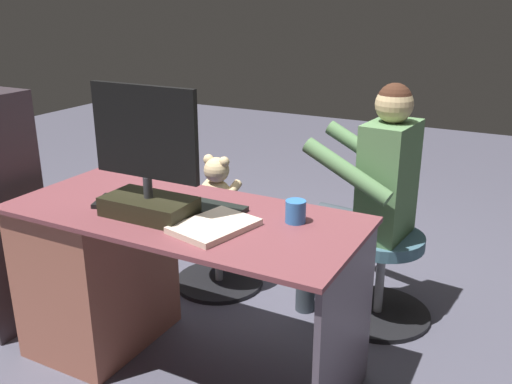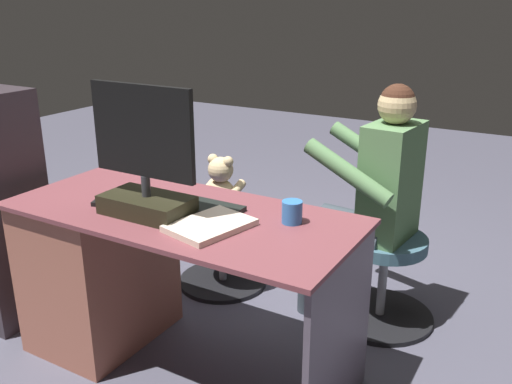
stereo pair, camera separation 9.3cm
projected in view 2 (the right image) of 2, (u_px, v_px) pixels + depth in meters
ground_plane at (234, 323)px, 2.82m from camera, size 10.00×10.00×0.00m
desk at (114, 266)px, 2.56m from camera, size 1.46×0.65×0.73m
monitor at (145, 172)px, 2.17m from camera, size 0.47×0.20×0.51m
keyboard at (194, 205)px, 2.30m from camera, size 0.42×0.14×0.02m
computer_mouse at (135, 189)px, 2.46m from camera, size 0.06×0.10×0.04m
cup at (292, 212)px, 2.13m from camera, size 0.08×0.08×0.09m
tv_remote at (104, 199)px, 2.37m from camera, size 0.09×0.16×0.02m
notebook_binder at (210, 225)px, 2.08m from camera, size 0.28×0.34×0.02m
office_chair_teddy at (222, 242)px, 3.13m from camera, size 0.50×0.50×0.45m
teddy_bear at (222, 185)px, 3.03m from camera, size 0.21×0.21×0.31m
visitor_chair at (383, 274)px, 2.78m from camera, size 0.53×0.53×0.45m
person at (373, 188)px, 2.67m from camera, size 0.53×0.51×1.19m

